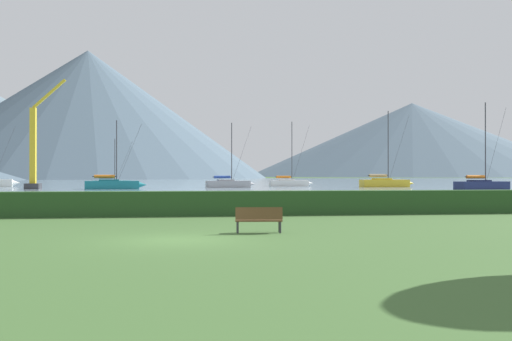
# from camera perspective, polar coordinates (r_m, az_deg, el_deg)

# --- Properties ---
(ground_plane) EXTENTS (1000.00, 1000.00, 0.00)m
(ground_plane) POSITION_cam_1_polar(r_m,az_deg,el_deg) (19.11, -7.73, -6.86)
(ground_plane) COLOR #3D602D
(harbor_water) EXTENTS (320.00, 246.00, 0.00)m
(harbor_water) POSITION_cam_1_polar(r_m,az_deg,el_deg) (156.00, -7.47, -1.12)
(harbor_water) COLOR gray
(harbor_water) RESTS_ON ground_plane
(hedge_line) EXTENTS (80.00, 1.20, 1.27)m
(hedge_line) POSITION_cam_1_polar(r_m,az_deg,el_deg) (30.02, -7.62, -3.26)
(hedge_line) COLOR #284C23
(hedge_line) RESTS_ON ground_plane
(sailboat_slip_0) EXTENTS (8.73, 3.49, 9.79)m
(sailboat_slip_0) POSITION_cam_1_polar(r_m,az_deg,el_deg) (84.00, -14.03, -1.32)
(sailboat_slip_0) COLOR #19707A
(sailboat_slip_0) RESTS_ON harbor_water
(sailboat_slip_6) EXTENTS (8.56, 3.71, 11.85)m
(sailboat_slip_6) POSITION_cam_1_polar(r_m,az_deg,el_deg) (83.30, 21.56, -1.31)
(sailboat_slip_6) COLOR navy
(sailboat_slip_6) RESTS_ON harbor_water
(sailboat_slip_8) EXTENTS (7.50, 3.05, 8.23)m
(sailboat_slip_8) POSITION_cam_1_polar(r_m,az_deg,el_deg) (102.21, -14.09, -1.20)
(sailboat_slip_8) COLOR #19707A
(sailboat_slip_8) RESTS_ON harbor_water
(sailboat_slip_10) EXTENTS (8.07, 3.36, 10.29)m
(sailboat_slip_10) POSITION_cam_1_polar(r_m,az_deg,el_deg) (91.15, -2.72, -1.28)
(sailboat_slip_10) COLOR #9E9EA3
(sailboat_slip_10) RESTS_ON harbor_water
(sailboat_slip_11) EXTENTS (9.00, 2.82, 12.50)m
(sailboat_slip_11) POSITION_cam_1_polar(r_m,az_deg,el_deg) (96.43, 12.69, -1.16)
(sailboat_slip_11) COLOR gold
(sailboat_slip_11) RESTS_ON harbor_water
(sailboat_slip_12) EXTENTS (7.75, 2.54, 11.25)m
(sailboat_slip_12) POSITION_cam_1_polar(r_m,az_deg,el_deg) (100.04, 3.33, -1.20)
(sailboat_slip_12) COLOR white
(sailboat_slip_12) RESTS_ON harbor_water
(park_bench_near_path) EXTENTS (1.76, 0.61, 0.95)m
(park_bench_near_path) POSITION_cam_1_polar(r_m,az_deg,el_deg) (21.13, 0.28, -4.78)
(park_bench_near_path) COLOR brown
(park_bench_near_path) RESTS_ON ground_plane
(dock_crane) EXTENTS (5.54, 2.00, 15.83)m
(dock_crane) POSITION_cam_1_polar(r_m,az_deg,el_deg) (87.74, -21.16, 1.55)
(dock_crane) COLOR #333338
(dock_crane) RESTS_ON ground_plane
(distant_hill_central_peak) EXTENTS (259.06, 259.06, 57.63)m
(distant_hill_central_peak) POSITION_cam_1_polar(r_m,az_deg,el_deg) (466.50, 15.24, 2.96)
(distant_hill_central_peak) COLOR #4C6070
(distant_hill_central_peak) RESTS_ON ground_plane
(distant_hill_east_ridge) EXTENTS (185.27, 185.27, 66.15)m
(distant_hill_east_ridge) POSITION_cam_1_polar(r_m,az_deg,el_deg) (311.00, -16.36, 5.39)
(distant_hill_east_ridge) COLOR #4C6070
(distant_hill_east_ridge) RESTS_ON ground_plane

